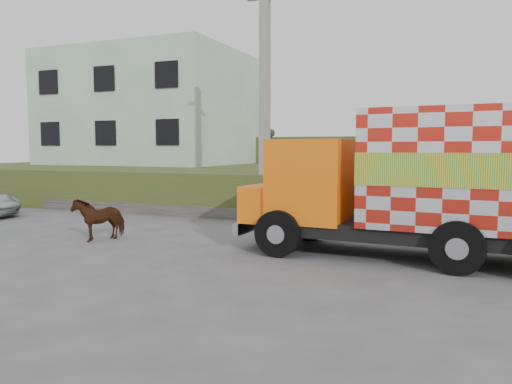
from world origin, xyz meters
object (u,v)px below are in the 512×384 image
at_px(utility_pole, 265,96).
at_px(pedestrian, 271,150).
at_px(cargo_truck, 423,183).
at_px(cow, 99,218).

distance_m(utility_pole, pedestrian, 2.60).
bearing_deg(pedestrian, utility_pole, 92.01).
distance_m(utility_pole, cargo_truck, 7.27).
bearing_deg(cow, pedestrian, 94.40).
bearing_deg(utility_pole, cow, -117.16).
bearing_deg(utility_pole, cargo_truck, -39.37).
height_order(utility_pole, cow, utility_pole).
relative_size(utility_pole, pedestrian, 5.12).
distance_m(cow, pedestrian, 7.44).
distance_m(utility_pole, cow, 6.72).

